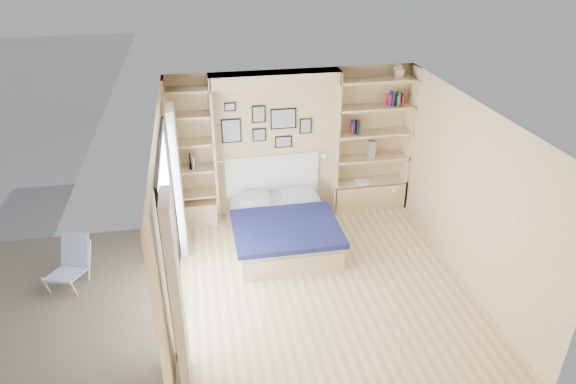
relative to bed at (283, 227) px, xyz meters
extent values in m
plane|color=#DBC087|center=(0.34, -1.23, -0.26)|extent=(4.50, 4.50, 0.00)
plane|color=#DBBF83|center=(0.34, 1.02, 0.99)|extent=(4.00, 0.00, 4.00)
plane|color=#DBBF83|center=(0.34, -3.48, 0.99)|extent=(4.00, 0.00, 4.00)
plane|color=#DBBF83|center=(-1.66, -1.23, 0.99)|extent=(0.00, 4.50, 4.50)
plane|color=#DBBF83|center=(2.34, -1.23, 0.99)|extent=(0.00, 4.50, 4.50)
plane|color=white|center=(0.34, -1.23, 2.24)|extent=(4.50, 4.50, 0.00)
cube|color=#DBBF8A|center=(-0.96, 0.85, 0.99)|extent=(0.04, 0.35, 2.50)
cube|color=#DBBF8A|center=(1.04, 0.85, 0.99)|extent=(0.04, 0.35, 2.50)
cube|color=#DBBF8A|center=(0.04, 0.85, 2.14)|extent=(2.00, 0.35, 0.20)
cube|color=#DBBF8A|center=(2.32, 0.85, 0.99)|extent=(0.04, 0.35, 2.50)
cube|color=#DBBF8A|center=(-1.64, 0.85, 0.99)|extent=(0.04, 0.35, 2.50)
cube|color=#DBBF8A|center=(1.69, 0.85, -0.01)|extent=(1.30, 0.35, 0.50)
cube|color=#DBBF8A|center=(-1.31, 0.85, -0.06)|extent=(0.70, 0.35, 0.40)
cube|color=black|center=(-1.63, -1.23, 1.97)|extent=(0.04, 2.08, 0.06)
cube|color=black|center=(-1.63, -1.23, -0.23)|extent=(0.04, 2.08, 0.06)
cube|color=black|center=(-1.63, -2.25, 0.84)|extent=(0.04, 0.06, 2.20)
cube|color=black|center=(-1.63, -0.21, 0.84)|extent=(0.04, 0.06, 2.20)
cube|color=silver|center=(-1.64, -1.23, 0.86)|extent=(0.01, 2.00, 2.20)
cube|color=white|center=(-1.54, -2.53, 0.89)|extent=(0.10, 0.45, 2.30)
cube|color=white|center=(-1.54, 0.07, 0.89)|extent=(0.10, 0.45, 2.30)
cube|color=#DBBF8A|center=(1.69, 0.85, 0.24)|extent=(1.30, 0.35, 0.04)
cube|color=#DBBF8A|center=(1.69, 0.85, 0.69)|extent=(1.30, 0.35, 0.04)
cube|color=#DBBF8A|center=(1.69, 0.85, 1.14)|extent=(1.30, 0.35, 0.04)
cube|color=#DBBF8A|center=(1.69, 0.85, 1.59)|extent=(1.30, 0.35, 0.04)
cube|color=#DBBF8A|center=(1.69, 0.85, 2.04)|extent=(1.30, 0.35, 0.04)
cube|color=#DBBF8A|center=(-1.31, 0.85, 0.29)|extent=(0.70, 0.35, 0.04)
cube|color=#DBBF8A|center=(-1.31, 0.85, 0.74)|extent=(0.70, 0.35, 0.04)
cube|color=#DBBF8A|center=(-1.31, 0.85, 1.19)|extent=(0.70, 0.35, 0.04)
cube|color=#DBBF8A|center=(-1.31, 0.85, 1.64)|extent=(0.70, 0.35, 0.04)
cube|color=#DBBF8A|center=(-1.31, 0.85, 2.04)|extent=(0.70, 0.35, 0.04)
cube|color=#DBBF8A|center=(0.00, -0.01, -0.10)|extent=(1.49, 1.86, 0.33)
cube|color=silver|center=(0.00, -0.01, 0.11)|extent=(1.45, 1.82, 0.10)
cube|color=#141844|center=(0.00, -0.33, 0.18)|extent=(1.59, 1.30, 0.08)
cube|color=silver|center=(-0.37, 0.62, 0.22)|extent=(0.51, 0.37, 0.12)
cube|color=silver|center=(0.37, 0.62, 0.22)|extent=(0.51, 0.37, 0.12)
cube|color=white|center=(0.00, 0.99, 0.46)|extent=(1.59, 0.04, 0.70)
cube|color=black|center=(-0.66, 1.00, 1.29)|extent=(0.32, 0.02, 0.40)
cube|color=gray|center=(-0.66, 0.98, 1.29)|extent=(0.28, 0.01, 0.36)
cube|color=black|center=(-0.21, 1.00, 1.54)|extent=(0.22, 0.02, 0.28)
cube|color=gray|center=(-0.21, 0.98, 1.54)|extent=(0.18, 0.01, 0.24)
cube|color=black|center=(-0.21, 1.00, 1.19)|extent=(0.22, 0.02, 0.22)
cube|color=gray|center=(-0.21, 0.98, 1.19)|extent=(0.18, 0.01, 0.18)
cube|color=black|center=(0.19, 1.00, 1.44)|extent=(0.42, 0.02, 0.34)
cube|color=gray|center=(0.19, 0.98, 1.44)|extent=(0.38, 0.01, 0.30)
cube|color=black|center=(0.19, 1.00, 1.04)|extent=(0.28, 0.02, 0.20)
cube|color=gray|center=(0.19, 0.98, 1.04)|extent=(0.24, 0.01, 0.16)
cube|color=black|center=(0.56, 1.00, 1.29)|extent=(0.20, 0.02, 0.26)
cube|color=gray|center=(0.56, 0.98, 1.29)|extent=(0.16, 0.01, 0.22)
cube|color=black|center=(-0.66, 1.00, 1.69)|extent=(0.18, 0.02, 0.14)
cube|color=gray|center=(-0.66, 0.98, 1.69)|extent=(0.14, 0.01, 0.10)
cylinder|color=silver|center=(-0.82, 0.77, 0.86)|extent=(0.20, 0.02, 0.02)
cone|color=white|center=(-0.72, 0.77, 0.84)|extent=(0.13, 0.12, 0.15)
cylinder|color=silver|center=(0.90, 0.77, 0.86)|extent=(0.20, 0.02, 0.02)
cone|color=white|center=(0.80, 0.77, 0.84)|extent=(0.13, 0.12, 0.15)
cube|color=#A51E1E|center=(1.31, 0.84, 1.24)|extent=(0.02, 0.15, 0.17)
cube|color=navy|center=(1.33, 0.84, 1.27)|extent=(0.03, 0.15, 0.23)
cube|color=black|center=(1.39, 0.84, 1.26)|extent=(0.03, 0.15, 0.22)
cube|color=#26593F|center=(1.43, 0.84, 1.27)|extent=(0.03, 0.15, 0.22)
cube|color=#B1123A|center=(1.91, 0.84, 1.70)|extent=(0.02, 0.15, 0.18)
cube|color=navy|center=(1.96, 0.84, 1.72)|extent=(0.03, 0.15, 0.23)
cube|color=black|center=(2.01, 0.84, 1.70)|extent=(0.03, 0.15, 0.19)
cube|color=tan|center=(2.02, 0.84, 1.69)|extent=(0.04, 0.15, 0.17)
cube|color=#26593F|center=(2.06, 0.84, 1.72)|extent=(0.03, 0.15, 0.22)
cube|color=#A51E1E|center=(2.13, 0.84, 1.70)|extent=(0.03, 0.15, 0.19)
cube|color=navy|center=(-1.35, 0.84, 0.84)|extent=(0.02, 0.15, 0.16)
cube|color=black|center=(-1.34, 0.84, 0.87)|extent=(0.03, 0.15, 0.23)
cube|color=#BFB28C|center=(-1.29, 0.84, 0.86)|extent=(0.03, 0.15, 0.21)
cube|color=#DBBF8A|center=(2.03, 0.84, 2.13)|extent=(0.13, 0.13, 0.15)
cone|color=#DBBF8A|center=(2.03, 0.84, 2.25)|extent=(0.20, 0.20, 0.08)
cube|color=slate|center=(1.67, 0.84, 0.86)|extent=(0.12, 0.12, 0.30)
cube|color=white|center=(1.54, 0.79, 0.27)|extent=(0.22, 0.16, 0.03)
cube|color=#716453|center=(-3.26, -1.23, -0.26)|extent=(3.20, 4.00, 0.05)
cylinder|color=tan|center=(-3.37, -0.75, -0.09)|extent=(0.07, 0.12, 0.35)
cylinder|color=tan|center=(-3.00, -0.87, -0.09)|extent=(0.07, 0.12, 0.35)
cylinder|color=tan|center=(-3.22, -0.29, 0.00)|extent=(0.12, 0.28, 0.57)
cylinder|color=tan|center=(-2.85, -0.41, 0.00)|extent=(0.12, 0.28, 0.57)
cube|color=#3A56A6|center=(-3.13, -0.64, -0.02)|extent=(0.53, 0.58, 0.13)
cube|color=#3A56A6|center=(-3.02, -0.33, 0.18)|extent=(0.44, 0.31, 0.47)
camera|label=1|loc=(-1.18, -6.78, 4.23)|focal=32.00mm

